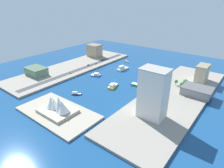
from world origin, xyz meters
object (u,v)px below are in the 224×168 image
object	(u,v)px
warehouse_low_gray	(197,91)
terminal_long_green	(36,71)
pickup_red	(88,65)
tugboat_red	(159,74)
hotel_broad_white	(153,94)
patrol_launch_navy	(76,94)
ferry_green_doubledeck	(141,85)
suv_black	(103,60)
traffic_light_waterfront	(91,64)
office_block_beige	(202,73)
opera_landmark	(57,106)
van_white	(96,63)
ferry_white_commuter	(122,68)
water_taxi_orange	(127,62)
taxi_yellow_cab	(70,73)
apartment_midrise_tan	(94,50)
catamaran_blue	(96,75)
ferry_yellow_fast	(113,86)

from	to	relation	value
warehouse_low_gray	terminal_long_green	bearing A→B (deg)	20.81
terminal_long_green	pickup_red	world-z (taller)	terminal_long_green
tugboat_red	terminal_long_green	xyz separation A→B (m)	(150.82, 124.15, 7.44)
hotel_broad_white	warehouse_low_gray	bearing A→B (deg)	-105.92
patrol_launch_navy	pickup_red	world-z (taller)	pickup_red
ferry_green_doubledeck	warehouse_low_gray	world-z (taller)	warehouse_low_gray
suv_black	traffic_light_waterfront	bearing A→B (deg)	102.71
office_block_beige	opera_landmark	distance (m)	204.87
van_white	traffic_light_waterfront	distance (m)	18.01
ferry_green_doubledeck	opera_landmark	distance (m)	120.47
ferry_green_doubledeck	van_white	bearing A→B (deg)	-14.71
ferry_white_commuter	hotel_broad_white	xyz separation A→B (m)	(-106.74, 101.49, 25.75)
ferry_white_commuter	terminal_long_green	size ratio (longest dim) A/B	0.73
tugboat_red	pickup_red	xyz separation A→B (m)	(117.96, 42.47, 2.56)
water_taxi_orange	pickup_red	xyz separation A→B (m)	(39.73, 65.24, 2.43)
ferry_white_commuter	tugboat_red	bearing A→B (deg)	-163.97
office_block_beige	tugboat_red	bearing A→B (deg)	8.39
ferry_green_doubledeck	opera_landmark	world-z (taller)	opera_landmark
ferry_green_doubledeck	taxi_yellow_cab	distance (m)	116.11
warehouse_low_gray	office_block_beige	size ratio (longest dim) A/B	1.38
apartment_midrise_tan	taxi_yellow_cab	size ratio (longest dim) A/B	6.08
office_block_beige	van_white	distance (m)	178.05
hotel_broad_white	terminal_long_green	bearing A→B (deg)	1.54
ferry_green_doubledeck	opera_landmark	bearing A→B (deg)	72.62
hotel_broad_white	apartment_midrise_tan	bearing A→B (deg)	-33.13
patrol_launch_navy	opera_landmark	distance (m)	45.96
warehouse_low_gray	taxi_yellow_cab	xyz separation A→B (m)	(180.56, 48.15, -4.17)
patrol_launch_navy	warehouse_low_gray	distance (m)	151.59
ferry_white_commuter	apartment_midrise_tan	size ratio (longest dim) A/B	0.93
pickup_red	catamaran_blue	bearing A→B (deg)	149.71
patrol_launch_navy	warehouse_low_gray	world-z (taller)	warehouse_low_gray
pickup_red	opera_landmark	distance (m)	152.81
apartment_midrise_tan	office_block_beige	size ratio (longest dim) A/B	1.05
patrol_launch_navy	traffic_light_waterfront	xyz separation A→B (m)	(55.04, -85.61, 5.57)
ferry_white_commuter	catamaran_blue	xyz separation A→B (m)	(17.23, 48.70, -0.99)
ferry_yellow_fast	taxi_yellow_cab	bearing A→B (deg)	3.96
ferry_green_doubledeck	office_block_beige	size ratio (longest dim) A/B	1.17
traffic_light_waterfront	opera_landmark	world-z (taller)	opera_landmark
patrol_launch_navy	opera_landmark	size ratio (longest dim) A/B	0.33
catamaran_blue	water_taxi_orange	bearing A→B (deg)	-89.59
hotel_broad_white	suv_black	bearing A→B (deg)	-35.38
ferry_yellow_fast	taxi_yellow_cab	world-z (taller)	ferry_yellow_fast
ferry_yellow_fast	suv_black	world-z (taller)	ferry_yellow_fast
terminal_long_green	hotel_broad_white	size ratio (longest dim) A/B	0.66
water_taxi_orange	ferry_white_commuter	bearing A→B (deg)	114.00
hotel_broad_white	traffic_light_waterfront	world-z (taller)	hotel_broad_white
van_white	ferry_green_doubledeck	bearing A→B (deg)	165.29
hotel_broad_white	suv_black	size ratio (longest dim) A/B	11.04
van_white	hotel_broad_white	bearing A→B (deg)	150.12
pickup_red	office_block_beige	bearing A→B (deg)	-163.94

